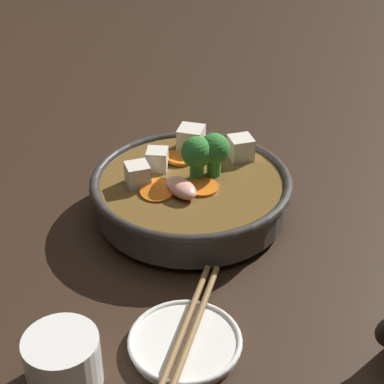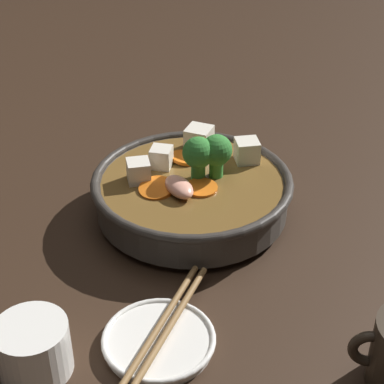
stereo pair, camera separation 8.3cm
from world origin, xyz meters
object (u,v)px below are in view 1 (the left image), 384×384
chopsticks_pair (186,336)px  side_saucer (186,342)px  tea_cup (64,361)px  stirfry_bowl (192,190)px

chopsticks_pair → side_saucer: bearing=-88.2°
tea_cup → side_saucer: bearing=-158.9°
stirfry_bowl → chopsticks_pair: 0.24m
side_saucer → chopsticks_pair: bearing=91.8°
tea_cup → stirfry_bowl: bearing=-113.4°
side_saucer → chopsticks_pair: 0.01m
side_saucer → chopsticks_pair: size_ratio=0.54×
stirfry_bowl → tea_cup: bearing=66.6°
tea_cup → chopsticks_pair: size_ratio=0.33×
stirfry_bowl → side_saucer: stirfry_bowl is taller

